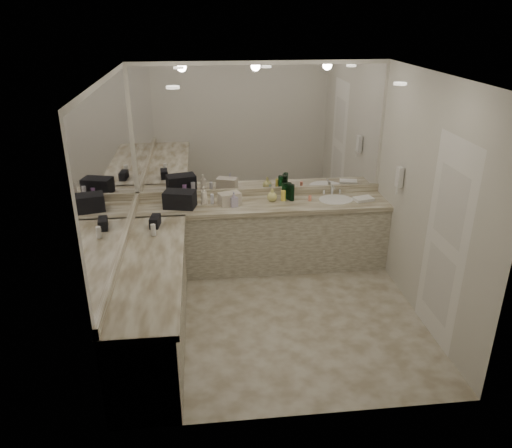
{
  "coord_description": "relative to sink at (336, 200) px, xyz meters",
  "views": [
    {
      "loc": [
        -0.74,
        -4.67,
        3.17
      ],
      "look_at": [
        -0.18,
        0.4,
        0.96
      ],
      "focal_mm": 35.0,
      "sensor_mm": 36.0,
      "label": 1
    }
  ],
  "objects": [
    {
      "name": "soap_bottle_a",
      "position": [
        -1.69,
        0.04,
        0.12
      ],
      "size": [
        0.1,
        0.1,
        0.23
      ],
      "primitive_type": "imported",
      "rotation": [
        0.0,
        0.0,
        -0.19
      ],
      "color": "white",
      "rests_on": "vanity_back_top"
    },
    {
      "name": "backsplash_back",
      "position": [
        -0.95,
        0.28,
        0.05
      ],
      "size": [
        3.2,
        0.04,
        0.1
      ],
      "primitive_type": "cube",
      "color": "beige",
      "rests_on": "vanity_back_top"
    },
    {
      "name": "amenity_bottle_4",
      "position": [
        -1.59,
        0.05,
        0.07
      ],
      "size": [
        0.04,
        0.04,
        0.12
      ],
      "primitive_type": "cylinder",
      "color": "silver",
      "rests_on": "vanity_back_top"
    },
    {
      "name": "amenity_bottle_0",
      "position": [
        -1.94,
        0.07,
        0.06
      ],
      "size": [
        0.06,
        0.06,
        0.12
      ],
      "primitive_type": "cylinder",
      "color": "#9966B2",
      "rests_on": "vanity_back_top"
    },
    {
      "name": "wall_back",
      "position": [
        -0.95,
        0.3,
        0.41
      ],
      "size": [
        3.2,
        0.02,
        2.6
      ],
      "primitive_type": "cube",
      "color": "beige",
      "rests_on": "floor"
    },
    {
      "name": "vanity_back_base",
      "position": [
        -0.95,
        0.0,
        -0.48
      ],
      "size": [
        3.2,
        0.6,
        0.84
      ],
      "primitive_type": "cube",
      "color": "beige",
      "rests_on": "floor"
    },
    {
      "name": "sink",
      "position": [
        0.0,
        0.0,
        0.0
      ],
      "size": [
        0.44,
        0.44,
        0.03
      ],
      "primitive_type": "cylinder",
      "color": "white",
      "rests_on": "vanity_back_top"
    },
    {
      "name": "amenity_bottle_2",
      "position": [
        -1.83,
        0.08,
        0.07
      ],
      "size": [
        0.06,
        0.06,
        0.14
      ],
      "primitive_type": "cylinder",
      "color": "silver",
      "rests_on": "vanity_back_top"
    },
    {
      "name": "soap_bottle_b",
      "position": [
        -1.32,
        -0.09,
        0.1
      ],
      "size": [
        0.11,
        0.11,
        0.19
      ],
      "primitive_type": "imported",
      "rotation": [
        0.0,
        0.0,
        0.31
      ],
      "color": "#BAAFCB",
      "rests_on": "vanity_back_top"
    },
    {
      "name": "door",
      "position": [
        0.64,
        -1.7,
        0.16
      ],
      "size": [
        0.02,
        0.82,
        2.1
      ],
      "primitive_type": "cube",
      "color": "white",
      "rests_on": "wall_right"
    },
    {
      "name": "backsplash_left",
      "position": [
        -2.53,
        -1.2,
        0.05
      ],
      "size": [
        0.04,
        3.0,
        0.1
      ],
      "primitive_type": "cube",
      "color": "beige",
      "rests_on": "vanity_left_top"
    },
    {
      "name": "faucet",
      "position": [
        0.0,
        0.21,
        0.07
      ],
      "size": [
        0.24,
        0.16,
        0.14
      ],
      "primitive_type": "cube",
      "color": "silver",
      "rests_on": "vanity_back_top"
    },
    {
      "name": "green_bottle_1",
      "position": [
        -0.65,
        0.13,
        0.11
      ],
      "size": [
        0.07,
        0.07,
        0.2
      ],
      "primitive_type": "cylinder",
      "color": "#0F431E",
      "rests_on": "vanity_back_top"
    },
    {
      "name": "vanity_left_base",
      "position": [
        -2.25,
        -1.5,
        -0.48
      ],
      "size": [
        0.6,
        2.4,
        0.84
      ],
      "primitive_type": "cube",
      "color": "beige",
      "rests_on": "floor"
    },
    {
      "name": "ceiling",
      "position": [
        -0.95,
        -1.2,
        1.71
      ],
      "size": [
        3.2,
        3.2,
        0.0
      ],
      "primitive_type": "plane",
      "color": "white",
      "rests_on": "floor"
    },
    {
      "name": "amenity_bottle_5",
      "position": [
        -0.8,
        0.09,
        0.04
      ],
      "size": [
        0.05,
        0.05,
        0.08
      ],
      "primitive_type": "cylinder",
      "color": "silver",
      "rests_on": "vanity_back_top"
    },
    {
      "name": "cream_cosmetic_case",
      "position": [
        -1.37,
        -0.01,
        0.08
      ],
      "size": [
        0.31,
        0.24,
        0.15
      ],
      "primitive_type": "cube",
      "rotation": [
        0.0,
        0.0,
        0.32
      ],
      "color": "beige",
      "rests_on": "vanity_back_top"
    },
    {
      "name": "amenity_bottle_3",
      "position": [
        -2.02,
        -0.06,
        0.07
      ],
      "size": [
        0.05,
        0.05,
        0.13
      ],
      "primitive_type": "cylinder",
      "color": "#3F3F4C",
      "rests_on": "vanity_back_top"
    },
    {
      "name": "black_bag_spill",
      "position": [
        -2.25,
        -0.6,
        0.06
      ],
      "size": [
        0.12,
        0.22,
        0.12
      ],
      "primitive_type": "cube",
      "rotation": [
        0.0,
        0.0,
        -0.12
      ],
      "color": "black",
      "rests_on": "vanity_left_top"
    },
    {
      "name": "amenity_bottle_7",
      "position": [
        -0.68,
        0.05,
        0.07
      ],
      "size": [
        0.06,
        0.06,
        0.13
      ],
      "primitive_type": "cylinder",
      "color": "#F2D84C",
      "rests_on": "vanity_back_top"
    },
    {
      "name": "wall_left",
      "position": [
        -2.55,
        -1.2,
        0.41
      ],
      "size": [
        0.02,
        3.0,
        2.6
      ],
      "primitive_type": "cube",
      "color": "beige",
      "rests_on": "floor"
    },
    {
      "name": "mirror_left",
      "position": [
        -2.54,
        -1.2,
        0.88
      ],
      "size": [
        0.01,
        2.92,
        1.55
      ],
      "primitive_type": "cube",
      "color": "white",
      "rests_on": "wall_left"
    },
    {
      "name": "black_toiletry_bag",
      "position": [
        -1.99,
        -0.03,
        0.11
      ],
      "size": [
        0.42,
        0.32,
        0.22
      ],
      "primitive_type": "cube",
      "rotation": [
        0.0,
        0.0,
        -0.24
      ],
      "color": "black",
      "rests_on": "vanity_back_top"
    },
    {
      "name": "vanity_left_top",
      "position": [
        -2.24,
        -1.5,
        -0.03
      ],
      "size": [
        0.64,
        2.42,
        0.06
      ],
      "primitive_type": "cube",
      "color": "beige",
      "rests_on": "vanity_left_base"
    },
    {
      "name": "soap_bottle_c",
      "position": [
        -0.82,
        0.05,
        0.09
      ],
      "size": [
        0.15,
        0.15,
        0.16
      ],
      "primitive_type": "imported",
      "rotation": [
        0.0,
        0.0,
        -0.16
      ],
      "color": "#D7D279",
      "rests_on": "vanity_back_top"
    },
    {
      "name": "wall_right",
      "position": [
        0.65,
        -1.2,
        0.41
      ],
      "size": [
        0.02,
        3.0,
        2.6
      ],
      "primitive_type": "cube",
      "color": "beige",
      "rests_on": "floor"
    },
    {
      "name": "mirror_back",
      "position": [
        -0.95,
        0.29,
        0.88
      ],
      "size": [
        3.12,
        0.01,
        1.55
      ],
      "primitive_type": "cube",
      "color": "white",
      "rests_on": "wall_back"
    },
    {
      "name": "green_bottle_2",
      "position": [
        -0.59,
        0.14,
        0.11
      ],
      "size": [
        0.07,
        0.07,
        0.21
      ],
      "primitive_type": "cylinder",
      "color": "#0F431E",
      "rests_on": "vanity_back_top"
    },
    {
      "name": "amenity_bottle_1",
      "position": [
        -1.92,
        -0.03,
        0.05
      ],
      "size": [
        0.06,
        0.06,
        0.1
      ],
      "primitive_type": "cylinder",
      "color": "#E57F66",
      "rests_on": "vanity_back_top"
    },
    {
      "name": "amenity_bottle_6",
      "position": [
        -0.34,
        0.01,
        0.04
      ],
      "size": [
        0.04,
        0.04,
        0.07
      ],
      "primitive_type": "cylinder",
      "color": "#E57F66",
      "rests_on": "vanity_back_top"
    },
    {
      "name": "floor",
      "position": [
        -0.95,
        -1.2,
        -0.9
      ],
      "size": [
        3.2,
        3.2,
        0.0
      ],
      "primitive_type": "plane",
      "color": "#BCB5A2",
      "rests_on": "ground"
    },
    {
      "name": "wall_phone",
      "position": [
        0.61,
        -0.5,
        0.46
      ],
      "size": [
        0.06,
        0.1,
        0.24
      ],
      "primitive_type": "cube",
      "color": "white",
      "rests_on": "wall_right"
    },
    {
      "name": "green_bottle_0",
      "position": [
        -0.59,
        0.09,
        0.11
      ],
      "size": [
        0.06,
        0.06,
        0.21
      ],
      "primitive_type": "cylinder",
      "color": "#0F431E",
      "rests_on": "vanity_back_top"
    },
    {
      "name": "hand_towel",
      "position": [
        0.35,
        -0.06,
        0.02
      ],
      "size": [
        0.27,
        0.21,
        0.04
      ],
      "primitive_type": "cube",
      "rotation": [
        0.0,
        0.0,
        0.24
      ],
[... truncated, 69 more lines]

